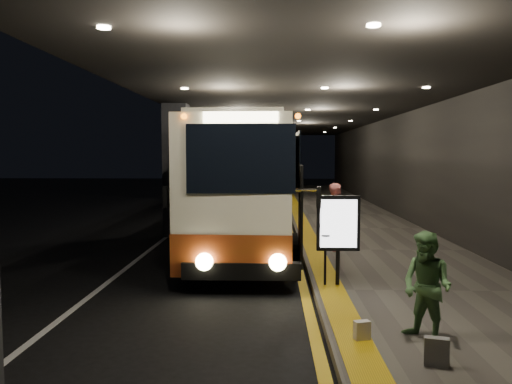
{
  "coord_description": "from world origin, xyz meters",
  "views": [
    {
      "loc": [
        1.71,
        -12.58,
        2.72
      ],
      "look_at": [
        1.26,
        1.12,
        1.7
      ],
      "focal_mm": 35.0,
      "sensor_mm": 36.0,
      "label": 1
    }
  ],
  "objects": [
    {
      "name": "ground",
      "position": [
        0.0,
        0.0,
        0.0
      ],
      "size": [
        90.0,
        90.0,
        0.0
      ],
      "primitive_type": "plane",
      "color": "black"
    },
    {
      "name": "lane_line_white",
      "position": [
        -1.8,
        5.0,
        0.01
      ],
      "size": [
        0.12,
        50.0,
        0.01
      ],
      "primitive_type": "cube",
      "color": "silver",
      "rests_on": "ground"
    },
    {
      "name": "kerb_stripe_yellow",
      "position": [
        2.35,
        5.0,
        0.01
      ],
      "size": [
        0.18,
        50.0,
        0.01
      ],
      "primitive_type": "cube",
      "color": "gold",
      "rests_on": "ground"
    },
    {
      "name": "sidewalk",
      "position": [
        4.75,
        5.0,
        0.07
      ],
      "size": [
        4.5,
        50.0,
        0.15
      ],
      "primitive_type": "cube",
      "color": "#514C44",
      "rests_on": "ground"
    },
    {
      "name": "tactile_strip",
      "position": [
        2.85,
        5.0,
        0.16
      ],
      "size": [
        0.5,
        50.0,
        0.01
      ],
      "primitive_type": "cube",
      "color": "gold",
      "rests_on": "sidewalk"
    },
    {
      "name": "terminal_wall",
      "position": [
        7.0,
        5.0,
        3.0
      ],
      "size": [
        0.1,
        50.0,
        6.0
      ],
      "primitive_type": "cube",
      "color": "black",
      "rests_on": "ground"
    },
    {
      "name": "support_columns",
      "position": [
        -1.5,
        4.0,
        2.2
      ],
      "size": [
        0.8,
        24.8,
        4.4
      ],
      "color": "black",
      "rests_on": "ground"
    },
    {
      "name": "canopy",
      "position": [
        2.5,
        5.0,
        4.6
      ],
      "size": [
        9.0,
        50.0,
        0.4
      ],
      "primitive_type": "cube",
      "color": "black",
      "rests_on": "support_columns"
    },
    {
      "name": "coach_main",
      "position": [
        1.12,
        2.3,
        1.69
      ],
      "size": [
        2.74,
        11.4,
        3.53
      ],
      "rotation": [
        0.0,
        0.0,
        -0.04
      ],
      "color": "beige",
      "rests_on": "ground"
    },
    {
      "name": "coach_second",
      "position": [
        1.08,
        17.57,
        1.71
      ],
      "size": [
        2.46,
        11.36,
        3.56
      ],
      "rotation": [
        0.0,
        0.0,
        0.01
      ],
      "color": "beige",
      "rests_on": "ground"
    },
    {
      "name": "coach_third",
      "position": [
        0.9,
        30.36,
        1.91
      ],
      "size": [
        3.02,
        12.74,
        3.98
      ],
      "rotation": [
        0.0,
        0.0,
        -0.03
      ],
      "color": "beige",
      "rests_on": "ground"
    },
    {
      "name": "passenger_boarding",
      "position": [
        3.44,
        0.78,
        1.06
      ],
      "size": [
        0.53,
        0.72,
        1.82
      ],
      "primitive_type": "imported",
      "rotation": [
        0.0,
        0.0,
        1.42
      ],
      "color": "#BD5A58",
      "rests_on": "sidewalk"
    },
    {
      "name": "passenger_waiting_green",
      "position": [
        3.83,
        -5.78,
        0.91
      ],
      "size": [
        0.82,
        0.86,
        1.52
      ],
      "primitive_type": "imported",
      "rotation": [
        0.0,
        0.0,
        -0.88
      ],
      "color": "#4A7742",
      "rests_on": "sidewalk"
    },
    {
      "name": "bag_polka",
      "position": [
        3.71,
        -6.6,
        0.33
      ],
      "size": [
        0.31,
        0.2,
        0.35
      ],
      "primitive_type": "cube",
      "rotation": [
        0.0,
        0.0,
        -0.28
      ],
      "color": "black",
      "rests_on": "sidewalk"
    },
    {
      "name": "bag_plain",
      "position": [
        2.96,
        -5.78,
        0.28
      ],
      "size": [
        0.24,
        0.18,
        0.27
      ],
      "primitive_type": "cube",
      "rotation": [
        0.0,
        0.0,
        0.26
      ],
      "color": "beige",
      "rests_on": "sidewalk"
    },
    {
      "name": "info_sign",
      "position": [
        3.0,
        -2.84,
        1.35
      ],
      "size": [
        0.84,
        0.12,
        1.78
      ],
      "rotation": [
        0.0,
        0.0,
        0.0
      ],
      "color": "black",
      "rests_on": "sidewalk"
    },
    {
      "name": "stanchion_post",
      "position": [
        2.75,
        -2.86,
        0.65
      ],
      "size": [
        0.05,
        0.05,
        1.0
      ],
      "primitive_type": "cylinder",
      "color": "black",
      "rests_on": "sidewalk"
    }
  ]
}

